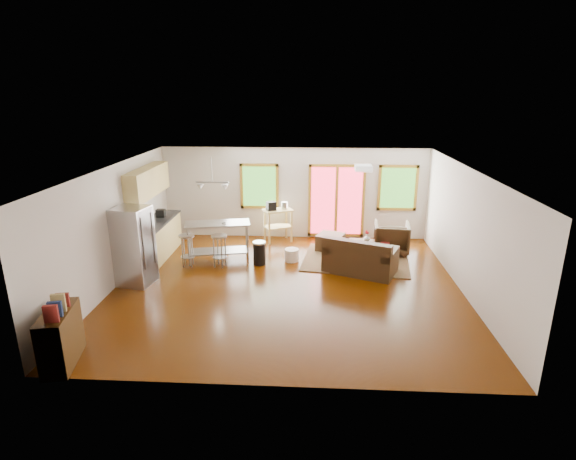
# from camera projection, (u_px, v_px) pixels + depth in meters

# --- Properties ---
(floor) EXTENTS (7.50, 7.00, 0.02)m
(floor) POSITION_uv_depth(u_px,v_px,m) (287.00, 286.00, 9.88)
(floor) COLOR #341500
(floor) RESTS_ON ground
(ceiling) EXTENTS (7.50, 7.00, 0.02)m
(ceiling) POSITION_uv_depth(u_px,v_px,m) (287.00, 168.00, 9.10)
(ceiling) COLOR silver
(ceiling) RESTS_ON ground
(back_wall) EXTENTS (7.50, 0.02, 2.60)m
(back_wall) POSITION_uv_depth(u_px,v_px,m) (294.00, 193.00, 12.83)
(back_wall) COLOR beige
(back_wall) RESTS_ON ground
(left_wall) EXTENTS (0.02, 7.00, 2.60)m
(left_wall) POSITION_uv_depth(u_px,v_px,m) (114.00, 227.00, 9.69)
(left_wall) COLOR beige
(left_wall) RESTS_ON ground
(right_wall) EXTENTS (0.02, 7.00, 2.60)m
(right_wall) POSITION_uv_depth(u_px,v_px,m) (468.00, 233.00, 9.28)
(right_wall) COLOR beige
(right_wall) RESTS_ON ground
(front_wall) EXTENTS (7.50, 0.02, 2.60)m
(front_wall) POSITION_uv_depth(u_px,v_px,m) (272.00, 306.00, 6.14)
(front_wall) COLOR beige
(front_wall) RESTS_ON ground
(window_left) EXTENTS (1.10, 0.05, 1.30)m
(window_left) POSITION_uv_depth(u_px,v_px,m) (259.00, 186.00, 12.78)
(window_left) COLOR #2D611E
(window_left) RESTS_ON back_wall
(french_doors) EXTENTS (1.60, 0.05, 2.10)m
(french_doors) POSITION_uv_depth(u_px,v_px,m) (336.00, 201.00, 12.78)
(french_doors) COLOR red
(french_doors) RESTS_ON back_wall
(window_right) EXTENTS (1.10, 0.05, 1.30)m
(window_right) POSITION_uv_depth(u_px,v_px,m) (398.00, 188.00, 12.57)
(window_right) COLOR #2D611E
(window_right) RESTS_ON back_wall
(rug) EXTENTS (2.85, 2.33, 0.03)m
(rug) POSITION_uv_depth(u_px,v_px,m) (356.00, 260.00, 11.37)
(rug) COLOR #465F39
(rug) RESTS_ON floor
(loveseat) EXTENTS (1.85, 1.47, 0.86)m
(loveseat) POSITION_uv_depth(u_px,v_px,m) (360.00, 259.00, 10.54)
(loveseat) COLOR black
(loveseat) RESTS_ON floor
(coffee_table) EXTENTS (1.07, 0.72, 0.40)m
(coffee_table) POSITION_uv_depth(u_px,v_px,m) (368.00, 245.00, 11.48)
(coffee_table) COLOR #341F08
(coffee_table) RESTS_ON floor
(armchair) EXTENTS (0.96, 0.92, 0.91)m
(armchair) POSITION_uv_depth(u_px,v_px,m) (391.00, 236.00, 11.77)
(armchair) COLOR black
(armchair) RESTS_ON floor
(ottoman) EXTENTS (0.84, 0.84, 0.44)m
(ottoman) POSITION_uv_depth(u_px,v_px,m) (330.00, 242.00, 12.05)
(ottoman) COLOR black
(ottoman) RESTS_ON floor
(pouf) EXTENTS (0.47, 0.47, 0.31)m
(pouf) POSITION_uv_depth(u_px,v_px,m) (292.00, 255.00, 11.29)
(pouf) COLOR silver
(pouf) RESTS_ON floor
(vase) EXTENTS (0.21, 0.22, 0.28)m
(vase) POSITION_uv_depth(u_px,v_px,m) (367.00, 237.00, 11.54)
(vase) COLOR silver
(vase) RESTS_ON coffee_table
(book) EXTENTS (0.23, 0.06, 0.30)m
(book) POSITION_uv_depth(u_px,v_px,m) (381.00, 238.00, 11.29)
(book) COLOR maroon
(book) RESTS_ON coffee_table
(cabinets) EXTENTS (0.64, 2.24, 2.30)m
(cabinets) POSITION_uv_depth(u_px,v_px,m) (155.00, 221.00, 11.41)
(cabinets) COLOR tan
(cabinets) RESTS_ON floor
(refrigerator) EXTENTS (0.80, 0.78, 1.74)m
(refrigerator) POSITION_uv_depth(u_px,v_px,m) (134.00, 246.00, 9.78)
(refrigerator) COLOR #B7BABC
(refrigerator) RESTS_ON floor
(island) EXTENTS (1.67, 0.94, 1.00)m
(island) POSITION_uv_depth(u_px,v_px,m) (218.00, 235.00, 11.14)
(island) COLOR #B7BABC
(island) RESTS_ON floor
(cup) EXTENTS (0.13, 0.12, 0.11)m
(cup) POSITION_uv_depth(u_px,v_px,m) (224.00, 224.00, 10.95)
(cup) COLOR silver
(cup) RESTS_ON island
(bar_stool_a) EXTENTS (0.40, 0.40, 0.79)m
(bar_stool_a) POSITION_uv_depth(u_px,v_px,m) (187.00, 243.00, 10.84)
(bar_stool_a) COLOR #B7BABC
(bar_stool_a) RESTS_ON floor
(bar_stool_b) EXTENTS (0.47, 0.47, 0.80)m
(bar_stool_b) POSITION_uv_depth(u_px,v_px,m) (219.00, 243.00, 10.81)
(bar_stool_b) COLOR #B7BABC
(bar_stool_b) RESTS_ON floor
(trash_can) EXTENTS (0.41, 0.41, 0.58)m
(trash_can) POSITION_uv_depth(u_px,v_px,m) (259.00, 253.00, 11.04)
(trash_can) COLOR black
(trash_can) RESTS_ON floor
(kitchen_cart) EXTENTS (0.91, 0.77, 1.18)m
(kitchen_cart) POSITION_uv_depth(u_px,v_px,m) (277.00, 214.00, 12.55)
(kitchen_cart) COLOR tan
(kitchen_cart) RESTS_ON floor
(bookshelf) EXTENTS (0.59, 1.07, 1.19)m
(bookshelf) POSITION_uv_depth(u_px,v_px,m) (60.00, 337.00, 6.97)
(bookshelf) COLOR #341F08
(bookshelf) RESTS_ON floor
(ceiling_flush) EXTENTS (0.35, 0.35, 0.12)m
(ceiling_flush) POSITION_uv_depth(u_px,v_px,m) (363.00, 168.00, 9.60)
(ceiling_flush) COLOR white
(ceiling_flush) RESTS_ON ceiling
(pendant_light) EXTENTS (0.80, 0.18, 0.79)m
(pendant_light) POSITION_uv_depth(u_px,v_px,m) (212.00, 186.00, 10.84)
(pendant_light) COLOR gray
(pendant_light) RESTS_ON ceiling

